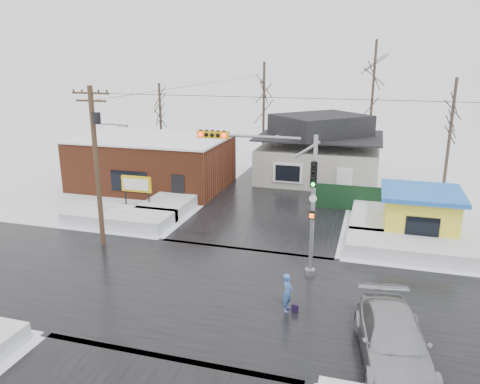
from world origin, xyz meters
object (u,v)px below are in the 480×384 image
(utility_pole, at_px, (97,158))
(kiosk, at_px, (420,213))
(car, at_px, (393,341))
(marquee_sign, at_px, (136,185))
(traffic_signal, at_px, (281,185))
(pedestrian, at_px, (287,293))

(utility_pole, distance_m, kiosk, 18.95)
(kiosk, bearing_deg, car, -97.50)
(marquee_sign, height_order, car, marquee_sign)
(traffic_signal, distance_m, kiosk, 10.43)
(traffic_signal, bearing_deg, marquee_sign, 150.28)
(utility_pole, xyz_separation_m, marquee_sign, (-1.07, 5.99, -3.19))
(utility_pole, bearing_deg, car, -22.71)
(traffic_signal, relative_size, utility_pole, 0.78)
(utility_pole, bearing_deg, traffic_signal, -2.95)
(traffic_signal, height_order, pedestrian, traffic_signal)
(traffic_signal, relative_size, car, 1.23)
(kiosk, bearing_deg, traffic_signal, -135.16)
(marquee_sign, relative_size, car, 0.45)
(marquee_sign, bearing_deg, traffic_signal, -29.72)
(utility_pole, bearing_deg, kiosk, 20.44)
(utility_pole, relative_size, car, 1.58)
(marquee_sign, distance_m, kiosk, 18.51)
(pedestrian, bearing_deg, marquee_sign, 57.88)
(utility_pole, xyz_separation_m, car, (15.71, -6.57, -4.29))
(car, bearing_deg, utility_pole, 148.84)
(utility_pole, height_order, pedestrian, utility_pole)
(utility_pole, distance_m, marquee_sign, 6.87)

